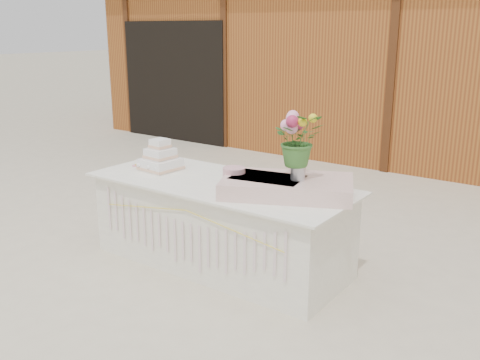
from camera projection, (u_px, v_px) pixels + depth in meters
The scene contains 9 objects.
ground at pixel (221, 263), 4.89m from camera, with size 80.00×80.00×0.00m, color beige.
barn at pixel (434, 52), 9.11m from camera, with size 12.60×4.60×3.30m.
cake_table at pixel (220, 223), 4.78m from camera, with size 2.40×1.00×0.77m.
wedding_cake at pixel (161, 159), 5.06m from camera, with size 0.36×0.36×0.30m.
pink_cake_stand at pixel (234, 177), 4.49m from camera, with size 0.24×0.24×0.18m.
satin_runner at pixel (287, 186), 4.32m from camera, with size 1.04×0.60×0.13m, color beige.
flower_vase at pixel (298, 170), 4.25m from camera, with size 0.12×0.12×0.16m, color #B8B8BD.
bouquet at pixel (299, 134), 4.17m from camera, with size 0.38×0.33×0.43m, color #376C2B.
loose_flowers at pixel (141, 165), 5.23m from camera, with size 0.16×0.38×0.02m, color pink, non-canonical shape.
Camera 1 is at (2.77, -3.54, 2.07)m, focal length 40.00 mm.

